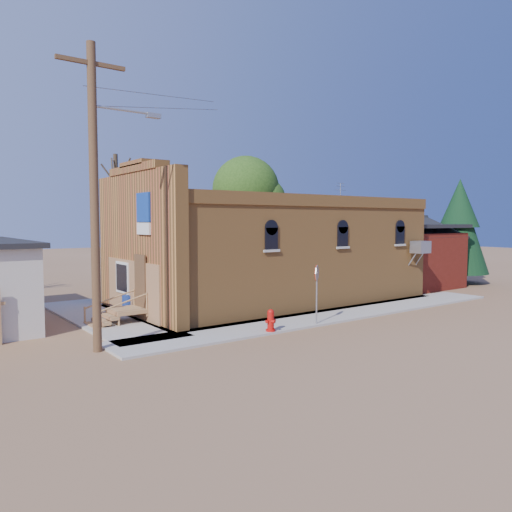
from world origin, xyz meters
TOP-DOWN VIEW (x-y plane):
  - ground at (0.00, 0.00)m, footprint 120.00×120.00m
  - sidewalk_south at (1.50, 0.90)m, footprint 19.00×2.20m
  - sidewalk_west at (-6.30, 6.00)m, footprint 2.60×10.00m
  - brick_bar at (1.64, 5.49)m, footprint 16.40×7.97m
  - red_shed at (11.50, 5.50)m, footprint 5.40×6.40m
  - utility_pole at (-8.14, 1.20)m, footprint 3.12×0.26m
  - tree_bare_near at (-3.00, 13.00)m, footprint 2.80×2.80m
  - tree_leafy at (6.00, 13.50)m, footprint 4.40×4.40m
  - evergreen_tree at (15.50, 4.00)m, footprint 3.60×3.60m
  - fire_hydrant at (-2.58, -0.00)m, footprint 0.45×0.45m
  - stop_sign at (-0.41, 0.00)m, footprint 0.50×0.40m
  - trash_barrel at (-5.30, 5.89)m, footprint 0.69×0.69m

SIDE VIEW (x-z plane):
  - ground at x=0.00m, z-range 0.00..0.00m
  - sidewalk_south at x=1.50m, z-range 0.00..0.08m
  - sidewalk_west at x=-6.30m, z-range 0.00..0.08m
  - fire_hydrant at x=-2.58m, z-range 0.07..0.85m
  - trash_barrel at x=-5.30m, z-range 0.08..0.88m
  - stop_sign at x=-0.41m, z-range 0.67..2.85m
  - red_shed at x=11.50m, z-range 0.12..4.42m
  - brick_bar at x=1.64m, z-range -0.81..5.49m
  - evergreen_tree at x=15.50m, z-range 0.46..6.96m
  - utility_pole at x=-8.14m, z-range 0.27..9.27m
  - tree_leafy at x=6.00m, z-range 1.86..10.01m
  - tree_bare_near at x=-3.00m, z-range 2.14..9.79m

